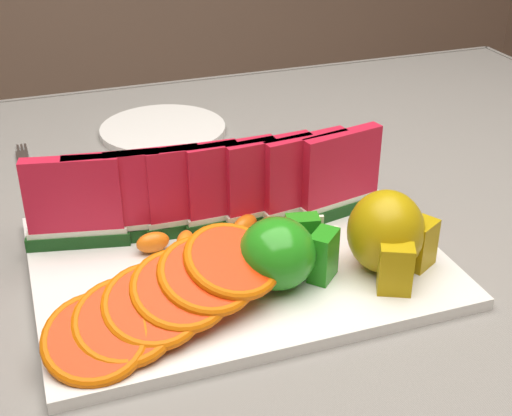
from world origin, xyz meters
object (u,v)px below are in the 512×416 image
at_px(pear_cluster, 388,235).
at_px(side_plate, 163,130).
at_px(platter, 237,260).
at_px(fork, 26,175).
at_px(apple_cluster, 283,252).

xyz_separation_m(pear_cluster, side_plate, (-0.12, 0.43, -0.05)).
bearing_deg(platter, fork, 123.99).
xyz_separation_m(apple_cluster, pear_cluster, (0.10, -0.01, 0.01)).
height_order(pear_cluster, side_plate, pear_cluster).
height_order(platter, side_plate, platter).
relative_size(platter, pear_cluster, 4.15).
bearing_deg(side_plate, pear_cluster, -74.14).
height_order(pear_cluster, fork, pear_cluster).
distance_m(apple_cluster, side_plate, 0.42).
distance_m(pear_cluster, fork, 0.48).
relative_size(pear_cluster, side_plate, 0.41).
bearing_deg(pear_cluster, apple_cluster, 173.20).
xyz_separation_m(platter, pear_cluster, (0.13, -0.07, 0.04)).
bearing_deg(pear_cluster, platter, 151.55).
relative_size(platter, side_plate, 1.69).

